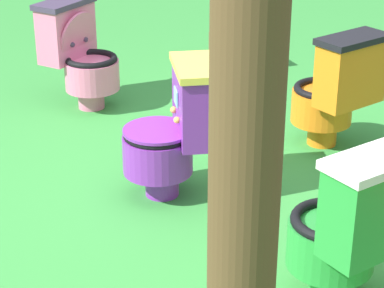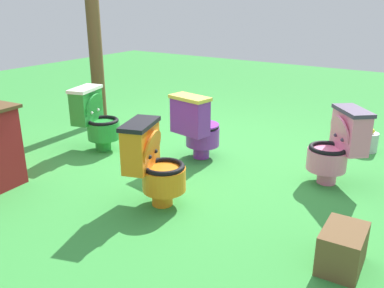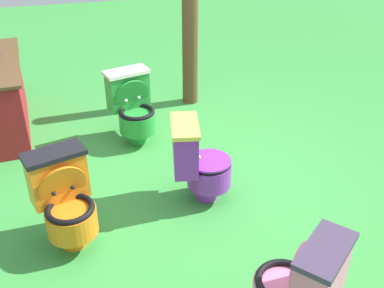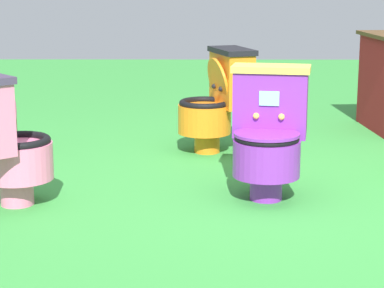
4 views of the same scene
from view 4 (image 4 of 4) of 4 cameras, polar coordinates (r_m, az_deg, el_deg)
ground at (r=4.15m, az=7.05°, el=-4.22°), size 14.00×14.00×0.00m
toilet_pink at (r=4.01m, az=-14.55°, el=0.36°), size 0.64×0.63×0.73m
toilet_orange at (r=5.15m, az=1.96°, el=3.48°), size 0.59×0.54×0.73m
toilet_purple at (r=4.11m, az=5.93°, el=0.96°), size 0.48×0.56×0.73m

